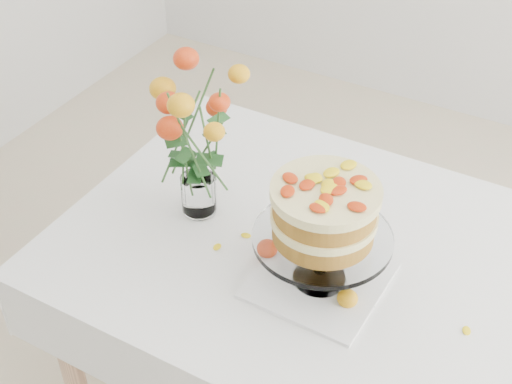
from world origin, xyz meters
The scene contains 12 objects.
table centered at (0.00, 0.00, 0.67)m, with size 1.43×0.93×0.76m.
napkin centered at (-0.04, -0.10, 0.76)m, with size 0.28×0.28×0.01m, color white.
cake_stand centered at (-0.04, -0.10, 0.95)m, with size 0.31×0.31×0.28m.
rose_vase centered at (-0.41, -0.03, 1.01)m, with size 0.30×0.30×0.44m.
loose_rose_near centered at (0.05, -0.13, 0.78)m, with size 0.08×0.05×0.04m.
loose_rose_far centered at (-0.18, -0.09, 0.78)m, with size 0.09×0.05×0.04m.
stray_petal_a centered at (-0.12, -0.10, 0.76)m, with size 0.03×0.02×0.00m, color yellow.
stray_petal_b centered at (-0.02, -0.14, 0.76)m, with size 0.03×0.02×0.00m, color yellow.
stray_petal_c centered at (0.02, -0.18, 0.76)m, with size 0.03×0.02×0.00m, color yellow.
stray_petal_d centered at (-0.26, -0.05, 0.76)m, with size 0.03×0.02×0.00m, color yellow.
stray_petal_e centered at (-0.30, -0.12, 0.76)m, with size 0.03×0.02×0.00m, color yellow.
stray_petal_f centered at (0.30, -0.08, 0.76)m, with size 0.03×0.02×0.00m, color yellow.
Camera 1 is at (0.40, -1.17, 1.94)m, focal length 50.00 mm.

